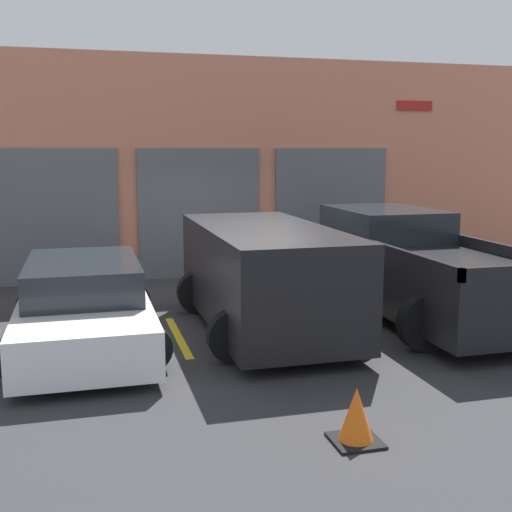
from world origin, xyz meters
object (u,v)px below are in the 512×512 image
object	(u,v)px
pickup_truck	(414,268)
traffic_cone	(356,417)
sedan_side	(264,275)
sedan_white	(84,305)

from	to	relation	value
pickup_truck	traffic_cone	xyz separation A→B (m)	(-2.92, -4.21, -0.57)
sedan_side	traffic_cone	world-z (taller)	sedan_side
pickup_truck	sedan_white	distance (m)	5.42
pickup_truck	sedan_white	world-z (taller)	pickup_truck
sedan_white	sedan_side	size ratio (longest dim) A/B	1.02
pickup_truck	sedan_white	xyz separation A→B (m)	(-5.41, -0.21, -0.25)
pickup_truck	traffic_cone	world-z (taller)	pickup_truck
sedan_side	traffic_cone	bearing A→B (deg)	-93.03
traffic_cone	sedan_white	bearing A→B (deg)	121.95
sedan_white	traffic_cone	distance (m)	4.73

